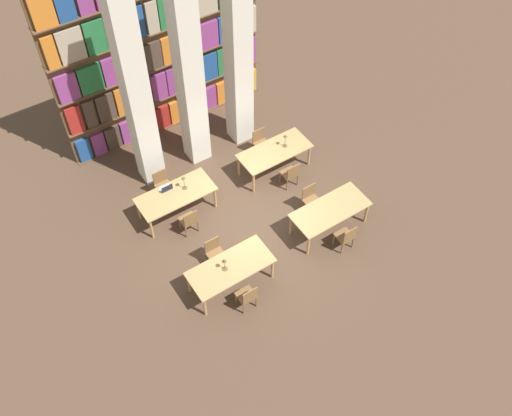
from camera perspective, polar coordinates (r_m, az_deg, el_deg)
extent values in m
plane|color=#4C3828|center=(15.32, -0.27, -1.34)|extent=(40.00, 40.00, 0.00)
cube|color=brown|center=(16.44, -9.57, 15.51)|extent=(6.25, 0.06, 5.50)
cube|color=brown|center=(18.14, -8.44, 8.48)|extent=(6.25, 0.35, 0.03)
cube|color=navy|center=(17.25, -16.87, 5.66)|extent=(0.38, 0.20, 0.79)
cube|color=#84387A|center=(17.32, -15.51, 6.28)|extent=(0.38, 0.20, 0.79)
cube|color=#47382D|center=(17.39, -14.16, 6.90)|extent=(0.44, 0.20, 0.79)
cube|color=#84387A|center=(17.47, -12.96, 7.44)|extent=(0.27, 0.20, 0.79)
cube|color=maroon|center=(17.59, -11.40, 8.14)|extent=(0.65, 0.20, 0.79)
cube|color=maroon|center=(17.75, -9.56, 8.95)|extent=(0.54, 0.20, 0.79)
cube|color=orange|center=(17.89, -8.10, 9.58)|extent=(0.38, 0.20, 0.79)
cube|color=navy|center=(18.05, -6.59, 10.23)|extent=(0.60, 0.20, 0.79)
cube|color=#84387A|center=(18.26, -4.91, 10.94)|extent=(0.57, 0.20, 0.79)
cube|color=orange|center=(18.47, -3.32, 11.60)|extent=(0.51, 0.20, 0.79)
cube|color=#84387A|center=(18.68, -1.86, 12.20)|extent=(0.48, 0.20, 0.79)
cube|color=#B7932D|center=(18.88, -0.61, 12.70)|extent=(0.36, 0.20, 0.79)
cube|color=brown|center=(17.43, -8.86, 11.15)|extent=(6.25, 0.35, 0.03)
cube|color=maroon|center=(16.49, -17.74, 8.47)|extent=(0.41, 0.20, 0.90)
cube|color=#47382D|center=(16.56, -16.36, 9.09)|extent=(0.32, 0.20, 0.90)
cube|color=#47382D|center=(16.65, -14.84, 9.77)|extent=(0.51, 0.20, 0.90)
cube|color=orange|center=(16.76, -13.06, 10.55)|extent=(0.53, 0.20, 0.90)
cube|color=tan|center=(16.89, -11.40, 11.26)|extent=(0.48, 0.20, 0.90)
cube|color=#84387A|center=(17.04, -9.75, 11.96)|extent=(0.47, 0.20, 0.90)
cube|color=#84387A|center=(17.18, -8.36, 12.53)|extent=(0.40, 0.20, 0.90)
cube|color=#84387A|center=(17.34, -6.80, 13.17)|extent=(0.52, 0.20, 0.90)
cube|color=navy|center=(17.57, -4.94, 13.91)|extent=(0.62, 0.20, 0.90)
cube|color=#236B38|center=(17.75, -3.57, 14.45)|extent=(0.29, 0.20, 0.90)
cube|color=maroon|center=(17.96, -2.11, 15.00)|extent=(0.63, 0.20, 0.90)
cube|color=#84387A|center=(18.19, -0.60, 15.56)|extent=(0.33, 0.20, 0.90)
cube|color=brown|center=(16.75, -9.33, 14.03)|extent=(6.25, 0.35, 0.03)
cube|color=#84387A|center=(15.84, -18.42, 11.41)|extent=(0.56, 0.20, 0.83)
cube|color=#236B38|center=(15.95, -16.29, 12.34)|extent=(0.64, 0.20, 0.83)
cube|color=#84387A|center=(16.10, -14.01, 13.31)|extent=(0.67, 0.20, 0.83)
cube|color=orange|center=(16.24, -12.08, 14.11)|extent=(0.44, 0.20, 0.83)
cube|color=#47382D|center=(16.39, -10.38, 14.80)|extent=(0.53, 0.20, 0.83)
cube|color=orange|center=(16.52, -9.04, 15.33)|extent=(0.27, 0.20, 0.83)
cube|color=orange|center=(16.62, -8.00, 15.73)|extent=(0.28, 0.20, 0.83)
cube|color=navy|center=(16.78, -6.59, 16.27)|extent=(0.52, 0.20, 0.83)
cube|color=#84387A|center=(17.00, -4.81, 16.93)|extent=(0.56, 0.20, 0.83)
cube|color=navy|center=(17.25, -2.91, 17.61)|extent=(0.64, 0.20, 0.83)
cube|color=tan|center=(17.48, -1.33, 18.16)|extent=(0.37, 0.20, 0.83)
cube|color=tan|center=(17.63, -0.41, 18.48)|extent=(0.17, 0.20, 0.83)
cube|color=brown|center=(16.13, -9.84, 17.14)|extent=(6.25, 0.35, 0.03)
cube|color=orange|center=(15.17, -19.94, 14.49)|extent=(0.31, 0.20, 0.90)
cube|color=tan|center=(15.26, -18.10, 15.28)|extent=(0.65, 0.20, 0.90)
cube|color=#236B38|center=(15.39, -15.87, 16.20)|extent=(0.53, 0.20, 0.90)
cube|color=#84387A|center=(15.53, -13.79, 17.03)|extent=(0.55, 0.20, 0.90)
cube|color=navy|center=(15.67, -11.98, 17.74)|extent=(0.42, 0.20, 0.90)
cube|color=tan|center=(15.81, -10.46, 18.31)|extent=(0.33, 0.20, 0.90)
cube|color=#236B38|center=(15.97, -8.84, 18.91)|extent=(0.58, 0.20, 0.90)
cube|color=#B7932D|center=(16.17, -6.92, 19.58)|extent=(0.46, 0.20, 0.90)
cube|color=orange|center=(14.60, -20.72, 18.18)|extent=(0.55, 0.20, 0.95)
cube|color=navy|center=(14.70, -18.75, 18.99)|extent=(0.45, 0.20, 0.95)
cube|color=beige|center=(14.64, -11.94, 11.21)|extent=(0.60, 0.60, 6.00)
cube|color=beige|center=(15.07, -6.76, 13.36)|extent=(0.60, 0.60, 6.00)
cube|color=beige|center=(15.64, -1.83, 15.28)|extent=(0.60, 0.60, 6.00)
cube|color=tan|center=(13.58, -2.57, -5.93)|extent=(2.07, 0.92, 0.04)
cylinder|color=tan|center=(13.51, -5.14, -9.81)|extent=(0.07, 0.07, 0.74)
cylinder|color=tan|center=(14.01, 1.65, -6.09)|extent=(0.07, 0.07, 0.74)
cylinder|color=tan|center=(13.88, -6.72, -7.48)|extent=(0.07, 0.07, 0.74)
cylinder|color=tan|center=(14.36, -0.08, -3.96)|extent=(0.07, 0.07, 0.74)
cylinder|color=brown|center=(13.76, -2.03, -9.03)|extent=(0.04, 0.04, 0.42)
cylinder|color=brown|center=(13.86, -0.75, -8.32)|extent=(0.04, 0.04, 0.42)
cylinder|color=brown|center=(13.62, -1.25, -10.06)|extent=(0.04, 0.04, 0.42)
cylinder|color=brown|center=(13.71, 0.03, -9.34)|extent=(0.04, 0.04, 0.42)
cube|color=brown|center=(13.54, -1.01, -8.70)|extent=(0.42, 0.40, 0.04)
cube|color=brown|center=(13.26, -0.59, -8.78)|extent=(0.40, 0.03, 0.42)
cylinder|color=brown|center=(14.33, -2.98, -5.37)|extent=(0.04, 0.04, 0.42)
cylinder|color=brown|center=(14.24, -4.22, -6.03)|extent=(0.04, 0.04, 0.42)
cylinder|color=brown|center=(14.50, -3.68, -4.44)|extent=(0.04, 0.04, 0.42)
cylinder|color=brown|center=(14.41, -4.91, -5.08)|extent=(0.04, 0.04, 0.42)
cube|color=brown|center=(14.18, -4.00, -4.71)|extent=(0.42, 0.40, 0.04)
cube|color=brown|center=(14.08, -4.44, -3.66)|extent=(0.40, 0.03, 0.42)
cylinder|color=brown|center=(13.52, -3.13, -6.09)|extent=(0.14, 0.14, 0.01)
cylinder|color=brown|center=(13.39, -3.16, -5.72)|extent=(0.02, 0.02, 0.30)
cone|color=brown|center=(13.24, -3.19, -5.28)|extent=(0.11, 0.11, 0.07)
cube|color=tan|center=(14.71, 7.45, -0.16)|extent=(2.07, 0.92, 0.04)
cylinder|color=tan|center=(14.46, 5.25, -3.73)|extent=(0.07, 0.07, 0.74)
cylinder|color=tan|center=(15.30, 10.97, -0.47)|extent=(0.07, 0.07, 0.74)
cylinder|color=tan|center=(14.80, 3.50, -1.73)|extent=(0.07, 0.07, 0.74)
cylinder|color=tan|center=(15.63, 9.18, 1.35)|extent=(0.07, 0.07, 0.74)
cylinder|color=brown|center=(14.83, 7.77, -3.15)|extent=(0.04, 0.04, 0.42)
cylinder|color=brown|center=(14.99, 8.84, -2.53)|extent=(0.04, 0.04, 0.42)
cylinder|color=brown|center=(14.69, 8.59, -4.04)|extent=(0.04, 0.04, 0.42)
cylinder|color=brown|center=(14.85, 9.66, -3.40)|extent=(0.04, 0.04, 0.42)
cube|color=brown|center=(14.66, 8.82, -2.75)|extent=(0.42, 0.40, 0.04)
cube|color=brown|center=(14.40, 9.39, -2.70)|extent=(0.40, 0.03, 0.42)
cylinder|color=brown|center=(15.43, 6.47, 0.01)|extent=(0.04, 0.04, 0.42)
cylinder|color=brown|center=(15.28, 5.41, -0.57)|extent=(0.04, 0.04, 0.42)
cylinder|color=brown|center=(15.59, 5.72, 0.82)|extent=(0.04, 0.04, 0.42)
cylinder|color=brown|center=(15.44, 4.65, 0.26)|extent=(0.04, 0.04, 0.42)
cube|color=brown|center=(15.26, 5.63, 0.68)|extent=(0.42, 0.40, 0.04)
cube|color=brown|center=(15.17, 5.28, 1.68)|extent=(0.40, 0.03, 0.42)
cube|color=tan|center=(15.07, -8.05, 1.37)|extent=(2.07, 0.92, 0.04)
cylinder|color=tan|center=(14.94, -10.40, -2.07)|extent=(0.07, 0.07, 0.74)
cylinder|color=tan|center=(15.39, -4.11, 1.02)|extent=(0.07, 0.07, 0.74)
cylinder|color=tan|center=(15.41, -11.66, -0.17)|extent=(0.07, 0.07, 0.74)
cylinder|color=tan|center=(15.84, -5.52, 2.78)|extent=(0.07, 0.07, 0.74)
cylinder|color=brown|center=(15.14, -7.62, -1.55)|extent=(0.04, 0.04, 0.42)
cylinder|color=brown|center=(15.22, -6.44, -0.96)|extent=(0.04, 0.04, 0.42)
cylinder|color=brown|center=(14.95, -7.00, -2.42)|extent=(0.04, 0.04, 0.42)
cylinder|color=brown|center=(15.03, -5.81, -1.82)|extent=(0.04, 0.04, 0.42)
cube|color=brown|center=(14.90, -6.80, -1.15)|extent=(0.42, 0.40, 0.04)
cube|color=brown|center=(14.62, -6.53, -1.07)|extent=(0.40, 0.03, 0.42)
cylinder|color=brown|center=(15.83, -8.24, 1.48)|extent=(0.04, 0.04, 0.42)
cylinder|color=brown|center=(15.75, -9.39, 0.92)|extent=(0.04, 0.04, 0.42)
cylinder|color=brown|center=(16.04, -8.81, 2.25)|extent=(0.04, 0.04, 0.42)
cylinder|color=brown|center=(15.96, -9.95, 1.70)|extent=(0.04, 0.04, 0.42)
cube|color=brown|center=(15.72, -9.20, 2.14)|extent=(0.42, 0.40, 0.04)
cube|color=brown|center=(15.67, -9.62, 3.11)|extent=(0.40, 0.03, 0.42)
cylinder|color=brown|center=(15.14, -7.12, 2.00)|extent=(0.14, 0.14, 0.01)
cylinder|color=brown|center=(15.00, -7.19, 2.47)|extent=(0.02, 0.02, 0.36)
cone|color=brown|center=(14.84, -7.27, 3.03)|extent=(0.11, 0.11, 0.07)
cube|color=silver|center=(15.21, -9.01, 1.95)|extent=(0.32, 0.22, 0.01)
cube|color=black|center=(15.06, -8.87, 1.95)|extent=(0.32, 0.01, 0.20)
cube|color=tan|center=(16.00, 1.87, 5.73)|extent=(2.07, 0.92, 0.04)
cylinder|color=tan|center=(15.71, -0.24, 2.54)|extent=(0.07, 0.07, 0.74)
cylinder|color=tan|center=(16.49, 5.33, 5.26)|extent=(0.07, 0.07, 0.74)
cylinder|color=tan|center=(16.14, -1.73, 4.23)|extent=(0.07, 0.07, 0.74)
cylinder|color=tan|center=(16.91, 3.78, 6.82)|extent=(0.07, 0.07, 0.74)
cylinder|color=brown|center=(16.06, 2.43, 3.06)|extent=(0.04, 0.04, 0.42)
cylinder|color=brown|center=(16.21, 3.47, 3.58)|extent=(0.04, 0.04, 0.42)
cylinder|color=brown|center=(15.88, 3.13, 2.30)|extent=(0.04, 0.04, 0.42)
cylinder|color=brown|center=(16.03, 4.18, 2.83)|extent=(0.04, 0.04, 0.42)
cube|color=brown|center=(15.88, 3.34, 3.50)|extent=(0.42, 0.40, 0.04)
cube|color=brown|center=(15.61, 3.77, 3.65)|extent=(0.40, 0.03, 0.42)
cylinder|color=brown|center=(16.78, 1.43, 5.73)|extent=(0.04, 0.04, 0.42)
cylinder|color=brown|center=(16.63, 0.41, 5.25)|extent=(0.04, 0.04, 0.42)
cylinder|color=brown|center=(16.97, 0.78, 6.41)|extent=(0.04, 0.04, 0.42)
cylinder|color=brown|center=(16.83, -0.24, 5.94)|extent=(0.04, 0.04, 0.42)
cube|color=brown|center=(16.64, 0.60, 6.39)|extent=(0.42, 0.40, 0.04)
cube|color=brown|center=(16.59, 0.25, 7.33)|extent=(0.40, 0.03, 0.42)
cylinder|color=brown|center=(16.12, 2.90, 6.23)|extent=(0.14, 0.14, 0.01)
cylinder|color=brown|center=(16.00, 2.93, 6.69)|extent=(0.02, 0.02, 0.34)
cone|color=brown|center=(15.85, 2.96, 7.22)|extent=(0.11, 0.11, 0.07)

